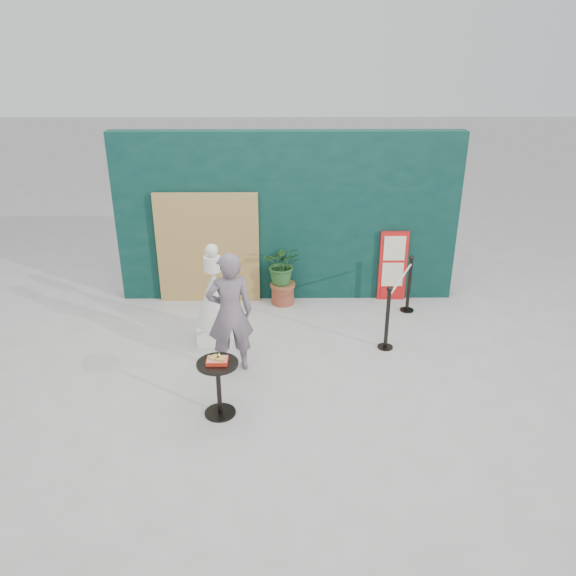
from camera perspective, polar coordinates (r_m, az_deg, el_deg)
name	(u,v)px	position (r m, az deg, el deg)	size (l,w,h in m)	color
ground	(289,391)	(7.75, 0.07, -10.40)	(60.00, 60.00, 0.00)	#ADAAA5
back_wall	(287,218)	(9.98, -0.09, 7.16)	(6.00, 0.30, 3.00)	black
bamboo_fence	(208,249)	(10.02, -8.13, 3.99)	(1.80, 0.08, 2.00)	tan
woman	(230,313)	(7.84, -5.91, -2.53)	(0.65, 0.43, 1.79)	slate
menu_board	(393,266)	(10.26, 10.60, 2.20)	(0.50, 0.07, 1.30)	red
statue	(215,302)	(8.75, -7.47, -1.44)	(0.63, 0.63, 1.61)	white
cafe_table	(218,380)	(7.11, -7.09, -9.27)	(0.52, 0.52, 0.75)	black
food_basket	(217,360)	(6.96, -7.19, -7.27)	(0.26, 0.19, 0.11)	red
planter	(283,270)	(9.92, -0.55, 1.88)	(0.66, 0.57, 1.13)	brown
stanchion_barrier	(399,301)	(9.28, 11.20, -1.29)	(0.84, 1.54, 1.03)	black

